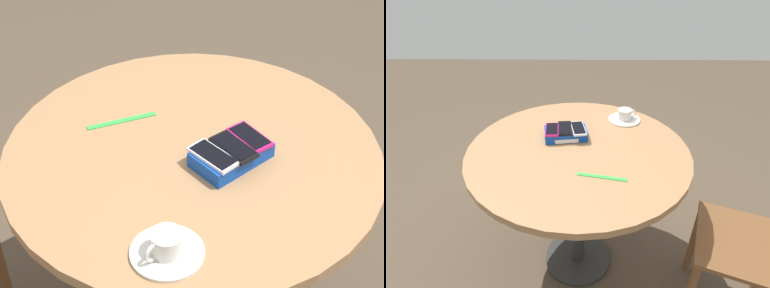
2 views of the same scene
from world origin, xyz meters
The scene contains 8 objects.
round_table centered at (0.00, 0.00, 0.65)m, with size 0.99×0.99×0.76m.
phone_box centered at (-0.06, 0.09, 0.78)m, with size 0.21×0.14×0.04m.
phone_magenta centered at (-0.12, 0.08, 0.81)m, with size 0.07×0.12×0.01m.
phone_black centered at (-0.06, 0.10, 0.81)m, with size 0.07×0.13×0.01m.
phone_white centered at (0.00, 0.10, 0.81)m, with size 0.08×0.14×0.01m.
saucer centered at (0.24, 0.27, 0.76)m, with size 0.16×0.16×0.01m, color silver.
coffee_cup centered at (0.24, 0.27, 0.79)m, with size 0.10×0.07×0.05m.
lanyard_strap centered at (0.09, -0.21, 0.76)m, with size 0.19×0.02×0.00m, color green.
Camera 1 is at (0.70, 1.09, 1.81)m, focal length 60.00 mm.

